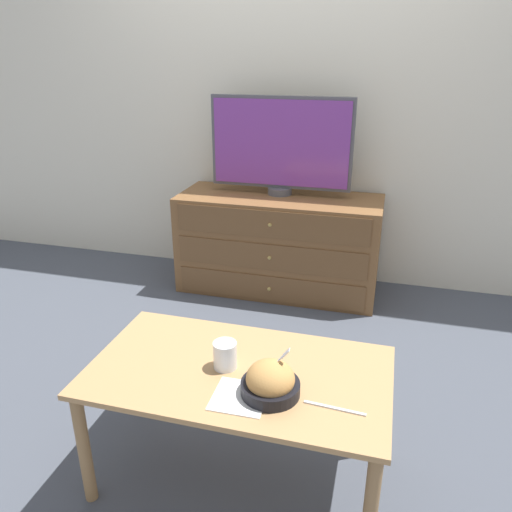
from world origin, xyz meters
TOP-DOWN VIEW (x-y plane):
  - ground_plane at (0.00, 0.00)m, footprint 12.00×12.00m
  - wall_back at (0.00, 0.03)m, footprint 12.00×0.05m
  - dresser at (0.01, -0.28)m, footprint 1.30×0.52m
  - tv at (-0.00, -0.22)m, footprint 0.90×0.15m
  - coffee_table at (0.24, -1.90)m, footprint 1.04×0.58m
  - takeout_bowl at (0.38, -2.00)m, footprint 0.19×0.19m
  - drink_cup at (0.19, -1.90)m, footprint 0.08×0.08m
  - napkin at (0.29, -2.04)m, footprint 0.18×0.18m
  - knife at (0.59, -2.02)m, footprint 0.19×0.02m

SIDE VIEW (x-z plane):
  - ground_plane at x=0.00m, z-range 0.00..0.00m
  - dresser at x=0.01m, z-range 0.00..0.64m
  - coffee_table at x=0.24m, z-range 0.17..0.65m
  - napkin at x=0.29m, z-range 0.47..0.48m
  - knife at x=0.59m, z-range 0.47..0.48m
  - drink_cup at x=0.19m, z-range 0.47..0.56m
  - takeout_bowl at x=0.38m, z-range 0.44..0.60m
  - tv at x=0.00m, z-range 0.65..1.26m
  - wall_back at x=0.00m, z-range 0.00..2.60m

